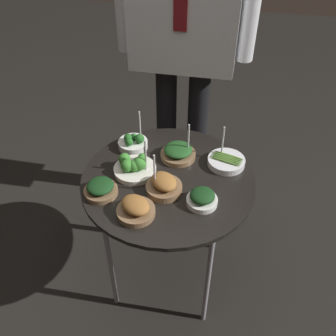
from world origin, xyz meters
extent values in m
plane|color=black|center=(0.00, 0.00, 0.00)|extent=(8.00, 8.00, 0.00)
cylinder|color=black|center=(0.00, 0.00, 0.62)|extent=(0.67, 0.67, 0.02)
cylinder|color=gray|center=(0.20, -0.20, 0.30)|extent=(0.02, 0.02, 0.61)
cylinder|color=gray|center=(-0.20, -0.20, 0.30)|extent=(0.02, 0.02, 0.61)
cylinder|color=gray|center=(0.20, 0.20, 0.30)|extent=(0.02, 0.02, 0.61)
cylinder|color=gray|center=(-0.20, 0.20, 0.30)|extent=(0.02, 0.02, 0.61)
cylinder|color=silver|center=(-0.13, 0.01, 0.64)|extent=(0.17, 0.17, 0.02)
sphere|color=#387F2D|center=(-0.11, 0.01, 0.68)|extent=(0.05, 0.05, 0.05)
sphere|color=#387F2D|center=(-0.11, 0.05, 0.67)|extent=(0.04, 0.04, 0.04)
sphere|color=#387F2D|center=(-0.18, 0.03, 0.67)|extent=(0.05, 0.05, 0.05)
sphere|color=#387F2D|center=(-0.16, -0.01, 0.67)|extent=(0.05, 0.05, 0.05)
sphere|color=#387F2D|center=(-0.13, -0.01, 0.67)|extent=(0.05, 0.05, 0.05)
cylinder|color=silver|center=(-0.09, 0.01, 0.71)|extent=(0.01, 0.01, 0.16)
cylinder|color=brown|center=(0.00, -0.07, 0.64)|extent=(0.13, 0.13, 0.03)
ellipsoid|color=#93602D|center=(0.00, -0.07, 0.68)|extent=(0.14, 0.14, 0.04)
cylinder|color=silver|center=(-0.03, -0.08, 0.71)|extent=(0.01, 0.01, 0.17)
cylinder|color=brown|center=(-0.07, -0.20, 0.64)|extent=(0.13, 0.13, 0.02)
ellipsoid|color=#93602D|center=(-0.07, -0.20, 0.67)|extent=(0.14, 0.13, 0.04)
cylinder|color=brown|center=(0.01, 0.13, 0.64)|extent=(0.14, 0.14, 0.02)
ellipsoid|color=#1E4C1E|center=(0.01, 0.13, 0.67)|extent=(0.11, 0.11, 0.03)
cylinder|color=silver|center=(0.05, 0.14, 0.71)|extent=(0.01, 0.01, 0.16)
cylinder|color=white|center=(0.14, -0.11, 0.64)|extent=(0.11, 0.11, 0.02)
ellipsoid|color=#143816|center=(0.14, -0.11, 0.67)|extent=(0.09, 0.09, 0.03)
cylinder|color=silver|center=(0.21, 0.13, 0.64)|extent=(0.15, 0.15, 0.03)
ellipsoid|color=#5B8938|center=(0.22, 0.15, 0.66)|extent=(0.12, 0.04, 0.01)
ellipsoid|color=#5B8938|center=(0.21, 0.14, 0.66)|extent=(0.12, 0.04, 0.01)
ellipsoid|color=#5B8938|center=(0.21, 0.13, 0.66)|extent=(0.12, 0.04, 0.01)
ellipsoid|color=#5B8938|center=(0.21, 0.12, 0.66)|extent=(0.12, 0.04, 0.01)
ellipsoid|color=#5B8938|center=(0.21, 0.11, 0.66)|extent=(0.12, 0.04, 0.01)
cylinder|color=silver|center=(0.19, 0.16, 0.71)|extent=(0.01, 0.01, 0.15)
cylinder|color=white|center=(-0.18, 0.16, 0.64)|extent=(0.12, 0.12, 0.03)
sphere|color=#236023|center=(-0.15, 0.16, 0.68)|extent=(0.04, 0.04, 0.04)
sphere|color=#236023|center=(-0.18, 0.18, 0.67)|extent=(0.03, 0.03, 0.03)
sphere|color=#236023|center=(-0.20, 0.16, 0.68)|extent=(0.04, 0.04, 0.04)
sphere|color=#236023|center=(-0.19, 0.13, 0.67)|extent=(0.03, 0.03, 0.03)
cylinder|color=silver|center=(-0.15, 0.17, 0.72)|extent=(0.01, 0.01, 0.17)
cylinder|color=brown|center=(-0.22, -0.13, 0.64)|extent=(0.12, 0.12, 0.02)
ellipsoid|color=#143816|center=(-0.22, -0.13, 0.67)|extent=(0.10, 0.10, 0.03)
cylinder|color=black|center=(-0.12, 0.57, 0.41)|extent=(0.10, 0.10, 0.83)
cylinder|color=black|center=(0.04, 0.57, 0.41)|extent=(0.10, 0.10, 0.83)
camera|label=1|loc=(0.21, -1.04, 1.59)|focal=40.00mm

